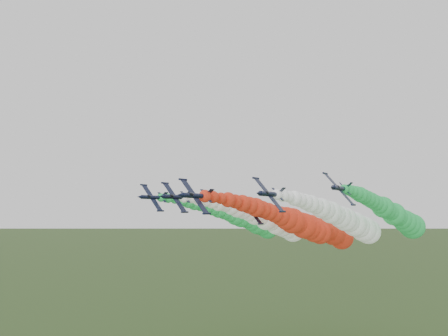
{
  "coord_description": "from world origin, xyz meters",
  "views": [
    {
      "loc": [
        42.07,
        -74.14,
        40.03
      ],
      "look_at": [
        -6.43,
        3.03,
        49.02
      ],
      "focal_mm": 35.0,
      "sensor_mm": 36.0,
      "label": 1
    }
  ],
  "objects": [
    {
      "name": "jet_trail",
      "position": [
        -2.69,
        51.92,
        34.67
      ],
      "size": [
        11.66,
        60.12,
        15.8
      ],
      "rotation": [
        0.0,
        0.86,
        0.0
      ],
      "color": "black",
      "rests_on": "ground"
    },
    {
      "name": "jet_inner_right",
      "position": [
        9.27,
        36.3,
        37.61
      ],
      "size": [
        11.27,
        59.73,
        15.42
      ],
      "rotation": [
        0.0,
        0.86,
        0.0
      ],
      "color": "black",
      "rests_on": "ground"
    },
    {
      "name": "jet_outer_left",
      "position": [
        -24.63,
        42.93,
        37.67
      ],
      "size": [
        11.44,
        59.9,
        15.59
      ],
      "rotation": [
        0.0,
        0.86,
        0.0
      ],
      "color": "black",
      "rests_on": "ground"
    },
    {
      "name": "jet_lead",
      "position": [
        -1.57,
        27.56,
        37.34
      ],
      "size": [
        10.87,
        59.33,
        15.02
      ],
      "rotation": [
        0.0,
        0.86,
        0.0
      ],
      "color": "black",
      "rests_on": "ground"
    },
    {
      "name": "jet_outer_right",
      "position": [
        18.93,
        47.96,
        38.77
      ],
      "size": [
        11.43,
        59.89,
        15.57
      ],
      "rotation": [
        0.0,
        0.86,
        0.0
      ],
      "color": "black",
      "rests_on": "ground"
    },
    {
      "name": "jet_inner_left",
      "position": [
        -13.17,
        37.17,
        37.4
      ],
      "size": [
        11.44,
        59.9,
        15.59
      ],
      "rotation": [
        0.0,
        0.86,
        0.0
      ],
      "color": "black",
      "rests_on": "ground"
    }
  ]
}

